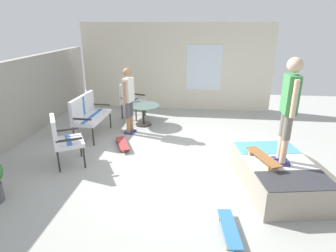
# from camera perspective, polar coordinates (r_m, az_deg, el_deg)

# --- Properties ---
(ground_plane) EXTENTS (12.00, 12.00, 0.10)m
(ground_plane) POSITION_cam_1_polar(r_m,az_deg,el_deg) (6.03, 2.93, -7.15)
(ground_plane) COLOR #A8A8A3
(house_facade) EXTENTS (0.23, 6.00, 2.70)m
(house_facade) POSITION_cam_1_polar(r_m,az_deg,el_deg) (9.28, 1.62, 11.71)
(house_facade) COLOR beige
(house_facade) RESTS_ON ground_plane
(skate_ramp) EXTENTS (2.03, 2.06, 0.51)m
(skate_ramp) POSITION_cam_1_polar(r_m,az_deg,el_deg) (5.28, 21.35, -9.13)
(skate_ramp) COLOR gray
(skate_ramp) RESTS_ON ground_plane
(patio_bench) EXTENTS (1.27, 0.60, 1.02)m
(patio_bench) POSITION_cam_1_polar(r_m,az_deg,el_deg) (7.30, -15.73, 2.70)
(patio_bench) COLOR #2D2823
(patio_bench) RESTS_ON ground_plane
(patio_chair_near_house) EXTENTS (0.75, 0.71, 1.02)m
(patio_chair_near_house) POSITION_cam_1_polar(r_m,az_deg,el_deg) (8.53, -7.63, 5.74)
(patio_chair_near_house) COLOR #2D2823
(patio_chair_near_house) RESTS_ON ground_plane
(patio_chair_by_wall) EXTENTS (0.81, 0.79, 1.02)m
(patio_chair_by_wall) POSITION_cam_1_polar(r_m,az_deg,el_deg) (5.90, -20.43, -2.02)
(patio_chair_by_wall) COLOR #2D2823
(patio_chair_by_wall) RESTS_ON ground_plane
(patio_table) EXTENTS (0.90, 0.90, 0.57)m
(patio_table) POSITION_cam_1_polar(r_m,az_deg,el_deg) (7.86, -4.98, 3.02)
(patio_table) COLOR #2D2823
(patio_table) RESTS_ON ground_plane
(person_watching) EXTENTS (0.47, 0.30, 1.67)m
(person_watching) POSITION_cam_1_polar(r_m,az_deg,el_deg) (7.17, -7.89, 5.94)
(person_watching) COLOR navy
(person_watching) RESTS_ON ground_plane
(person_skater) EXTENTS (0.48, 0.25, 1.72)m
(person_skater) POSITION_cam_1_polar(r_m,az_deg,el_deg) (4.79, 23.02, 4.04)
(person_skater) COLOR navy
(person_skater) RESTS_ON skate_ramp
(skateboard_by_bench) EXTENTS (0.81, 0.52, 0.10)m
(skateboard_by_bench) POSITION_cam_1_polar(r_m,az_deg,el_deg) (6.63, -9.06, -3.46)
(skateboard_by_bench) COLOR #B23838
(skateboard_by_bench) RESTS_ON ground_plane
(skateboard_spare) EXTENTS (0.82, 0.29, 0.10)m
(skateboard_spare) POSITION_cam_1_polar(r_m,az_deg,el_deg) (4.18, 12.17, -19.36)
(skateboard_spare) COLOR #3372B2
(skateboard_spare) RESTS_ON ground_plane
(skateboard_on_ramp) EXTENTS (0.82, 0.48, 0.10)m
(skateboard_on_ramp) POSITION_cam_1_polar(r_m,az_deg,el_deg) (5.04, 18.47, -5.87)
(skateboard_on_ramp) COLOR brown
(skateboard_on_ramp) RESTS_ON skate_ramp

